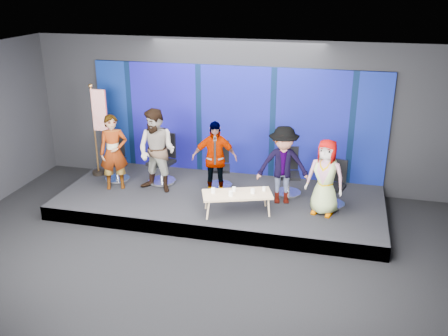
# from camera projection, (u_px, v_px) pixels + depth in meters

# --- Properties ---
(ground) EXTENTS (10.00, 10.00, 0.00)m
(ground) POSITION_uv_depth(u_px,v_px,m) (185.00, 267.00, 8.80)
(ground) COLOR black
(ground) RESTS_ON ground
(room_walls) EXTENTS (10.02, 8.02, 3.51)m
(room_walls) POSITION_uv_depth(u_px,v_px,m) (181.00, 135.00, 7.93)
(room_walls) COLOR black
(room_walls) RESTS_ON ground
(riser) EXTENTS (7.00, 3.00, 0.30)m
(riser) POSITION_uv_depth(u_px,v_px,m) (220.00, 201.00, 11.01)
(riser) COLOR black
(riser) RESTS_ON ground
(backdrop) EXTENTS (7.00, 0.08, 2.60)m
(backdrop) POSITION_uv_depth(u_px,v_px,m) (235.00, 121.00, 11.81)
(backdrop) COLOR #061E4D
(backdrop) RESTS_ON riser
(chair_a) EXTENTS (0.79, 0.79, 1.05)m
(chair_a) POSITION_uv_depth(u_px,v_px,m) (117.00, 166.00, 11.71)
(chair_a) COLOR silver
(chair_a) RESTS_ON riser
(panelist_a) EXTENTS (0.73, 0.63, 1.70)m
(panelist_a) POSITION_uv_depth(u_px,v_px,m) (114.00, 152.00, 11.06)
(panelist_a) COLOR black
(panelist_a) RESTS_ON riser
(chair_b) EXTENTS (0.76, 0.76, 1.15)m
(chair_b) POSITION_uv_depth(u_px,v_px,m) (163.00, 167.00, 11.56)
(chair_b) COLOR silver
(chair_b) RESTS_ON riser
(panelist_b) EXTENTS (1.03, 0.87, 1.87)m
(panelist_b) POSITION_uv_depth(u_px,v_px,m) (157.00, 151.00, 10.89)
(panelist_b) COLOR black
(panelist_b) RESTS_ON riser
(chair_c) EXTENTS (0.70, 0.70, 1.03)m
(chair_c) POSITION_uv_depth(u_px,v_px,m) (220.00, 172.00, 11.35)
(chair_c) COLOR silver
(chair_c) RESTS_ON riser
(panelist_c) EXTENTS (1.05, 0.62, 1.67)m
(panelist_c) POSITION_uv_depth(u_px,v_px,m) (214.00, 159.00, 10.71)
(panelist_c) COLOR black
(panelist_c) RESTS_ON riser
(chair_d) EXTENTS (0.69, 0.69, 1.03)m
(chair_d) POSITION_uv_depth(u_px,v_px,m) (288.00, 179.00, 10.95)
(chair_d) COLOR silver
(chair_d) RESTS_ON riser
(panelist_d) EXTENTS (1.19, 0.83, 1.67)m
(panelist_d) POSITION_uv_depth(u_px,v_px,m) (283.00, 165.00, 10.34)
(panelist_d) COLOR black
(panelist_d) RESTS_ON riser
(chair_e) EXTENTS (0.66, 0.66, 0.96)m
(chair_e) POSITION_uv_depth(u_px,v_px,m) (334.00, 191.00, 10.41)
(chair_e) COLOR silver
(chair_e) RESTS_ON riser
(panelist_e) EXTENTS (0.86, 0.66, 1.56)m
(panelist_e) POSITION_uv_depth(u_px,v_px,m) (325.00, 177.00, 9.86)
(panelist_e) COLOR black
(panelist_e) RESTS_ON riser
(coffee_table) EXTENTS (1.50, 1.02, 0.43)m
(coffee_table) POSITION_uv_depth(u_px,v_px,m) (237.00, 195.00, 10.01)
(coffee_table) COLOR tan
(coffee_table) RESTS_ON riser
(mug_a) EXTENTS (0.09, 0.09, 0.10)m
(mug_a) POSITION_uv_depth(u_px,v_px,m) (213.00, 191.00, 10.01)
(mug_a) COLOR white
(mug_a) RESTS_ON coffee_table
(mug_b) EXTENTS (0.09, 0.09, 0.10)m
(mug_b) POSITION_uv_depth(u_px,v_px,m) (231.00, 194.00, 9.87)
(mug_b) COLOR white
(mug_b) RESTS_ON coffee_table
(mug_c) EXTENTS (0.08, 0.08, 0.09)m
(mug_c) POSITION_uv_depth(u_px,v_px,m) (234.00, 189.00, 10.09)
(mug_c) COLOR white
(mug_c) RESTS_ON coffee_table
(mug_d) EXTENTS (0.08, 0.08, 0.10)m
(mug_d) POSITION_uv_depth(u_px,v_px,m) (253.00, 191.00, 9.98)
(mug_d) COLOR white
(mug_d) RESTS_ON coffee_table
(mug_e) EXTENTS (0.07, 0.07, 0.09)m
(mug_e) POSITION_uv_depth(u_px,v_px,m) (264.00, 189.00, 10.11)
(mug_e) COLOR white
(mug_e) RESTS_ON coffee_table
(flag_stand) EXTENTS (0.51, 0.30, 2.22)m
(flag_stand) POSITION_uv_depth(u_px,v_px,m) (98.00, 128.00, 11.68)
(flag_stand) COLOR black
(flag_stand) RESTS_ON riser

